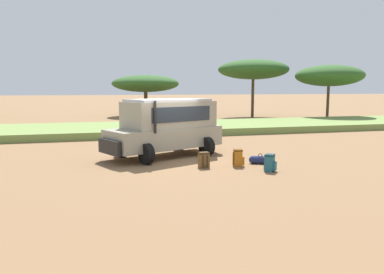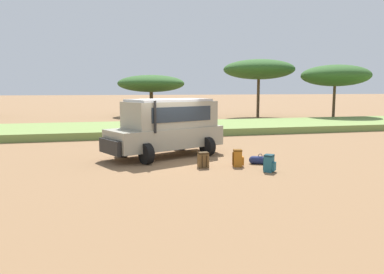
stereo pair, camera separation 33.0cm
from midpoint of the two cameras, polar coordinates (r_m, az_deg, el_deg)
name	(u,v)px [view 2 (the right image)]	position (r m, az deg, el deg)	size (l,w,h in m)	color
ground_plane	(172,159)	(15.34, -2.42, -3.42)	(320.00, 320.00, 0.00)	olive
grass_bank	(143,129)	(25.21, -7.09, 1.28)	(120.00, 7.00, 0.44)	olive
safari_vehicle	(167,126)	(15.95, -3.16, 1.69)	(5.38, 3.83, 2.44)	gray
backpack_beside_front_wheel	(269,163)	(13.32, 12.39, -3.96)	(0.48, 0.47, 0.60)	#235B6B
backpack_cluster_center	(203,160)	(13.72, 2.39, -3.53)	(0.39, 0.40, 0.57)	brown
backpack_near_rear_wheel	(238,158)	(13.99, 7.68, -3.24)	(0.45, 0.38, 0.64)	#B26619
duffel_bag_low_black_case	(260,160)	(14.62, 11.00, -3.48)	(0.81, 0.53, 0.40)	navy
acacia_tree_centre_back	(151,84)	(40.05, -6.01, 8.09)	(7.03, 7.02, 4.30)	brown
acacia_tree_right_mid	(259,70)	(38.19, 10.39, 10.08)	(6.99, 7.11, 5.74)	brown
acacia_tree_far_right	(335,76)	(36.54, 21.23, 8.71)	(5.91, 6.38, 5.00)	brown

